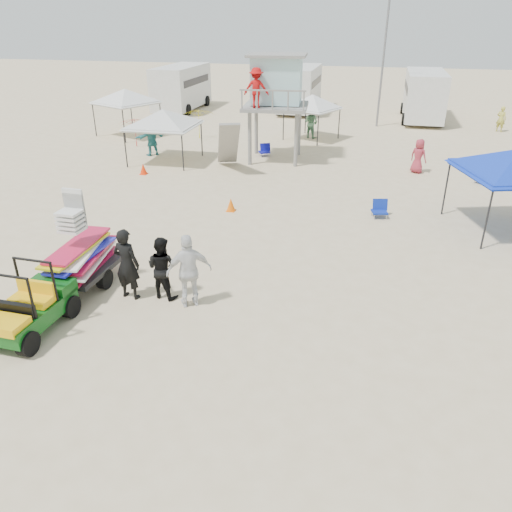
% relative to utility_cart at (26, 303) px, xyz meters
% --- Properties ---
extents(ground, '(140.00, 140.00, 0.00)m').
position_rel_utility_cart_xyz_m(ground, '(4.30, -0.38, -0.78)').
color(ground, beige).
rests_on(ground, ground).
extents(utility_cart, '(1.19, 2.23, 1.68)m').
position_rel_utility_cart_xyz_m(utility_cart, '(0.00, 0.00, 0.00)').
color(utility_cart, '#0B4911').
rests_on(utility_cart, ground).
extents(surf_trailer, '(1.49, 2.67, 2.42)m').
position_rel_utility_cart_xyz_m(surf_trailer, '(0.00, 2.33, 0.21)').
color(surf_trailer, black).
rests_on(surf_trailer, ground).
extents(man_left, '(0.76, 0.54, 1.94)m').
position_rel_utility_cart_xyz_m(man_left, '(1.52, 2.03, 0.19)').
color(man_left, black).
rests_on(man_left, ground).
extents(man_mid, '(0.94, 0.79, 1.70)m').
position_rel_utility_cart_xyz_m(man_mid, '(2.37, 2.28, 0.07)').
color(man_mid, black).
rests_on(man_mid, ground).
extents(man_right, '(1.23, 0.98, 1.95)m').
position_rel_utility_cart_xyz_m(man_right, '(3.22, 2.03, 0.20)').
color(man_right, silver).
rests_on(man_right, ground).
extents(lifeguard_tower, '(3.38, 3.38, 4.95)m').
position_rel_utility_cart_xyz_m(lifeguard_tower, '(2.30, 16.74, 2.91)').
color(lifeguard_tower, gray).
rests_on(lifeguard_tower, ground).
extents(canopy_white_a, '(3.15, 3.15, 2.99)m').
position_rel_utility_cart_xyz_m(canopy_white_a, '(-2.92, 14.96, 1.66)').
color(canopy_white_a, black).
rests_on(canopy_white_a, ground).
extents(canopy_white_b, '(3.96, 3.96, 3.17)m').
position_rel_utility_cart_xyz_m(canopy_white_b, '(-7.54, 20.07, 1.84)').
color(canopy_white_b, black).
rests_on(canopy_white_b, ground).
extents(canopy_white_c, '(3.37, 3.37, 2.99)m').
position_rel_utility_cart_xyz_m(canopy_white_c, '(3.55, 21.68, 1.66)').
color(canopy_white_c, black).
rests_on(canopy_white_c, ground).
extents(umbrella_a, '(2.28, 2.30, 1.57)m').
position_rel_utility_cart_xyz_m(umbrella_a, '(-5.84, 17.52, 0.01)').
color(umbrella_a, red).
rests_on(umbrella_a, ground).
extents(umbrella_b, '(2.67, 2.68, 1.73)m').
position_rel_utility_cart_xyz_m(umbrella_b, '(-2.98, 20.27, 0.08)').
color(umbrella_b, yellow).
rests_on(umbrella_b, ground).
extents(cone_near, '(0.34, 0.34, 0.50)m').
position_rel_utility_cart_xyz_m(cone_near, '(2.30, 8.85, -0.53)').
color(cone_near, '#FF6608').
rests_on(cone_near, ground).
extents(cone_far, '(0.34, 0.34, 0.50)m').
position_rel_utility_cart_xyz_m(cone_far, '(-3.05, 12.56, -0.53)').
color(cone_far, '#FF3008').
rests_on(cone_far, ground).
extents(beach_chair_a, '(0.71, 0.79, 0.64)m').
position_rel_utility_cart_xyz_m(beach_chair_a, '(1.72, 17.23, -0.47)').
color(beach_chair_a, '#0D0F93').
rests_on(beach_chair_a, ground).
extents(beach_chair_b, '(0.65, 0.70, 0.64)m').
position_rel_utility_cart_xyz_m(beach_chair_b, '(7.80, 9.59, -0.47)').
color(beach_chair_b, '#0D2695').
rests_on(beach_chair_b, ground).
extents(beach_chair_c, '(0.74, 0.85, 0.64)m').
position_rel_utility_cart_xyz_m(beach_chair_c, '(12.13, 14.87, -0.47)').
color(beach_chair_c, '#0E299F').
rests_on(beach_chair_c, ground).
extents(rv_far_left, '(2.64, 6.80, 3.25)m').
position_rel_utility_cart_xyz_m(rv_far_left, '(-7.71, 29.61, 1.02)').
color(rv_far_left, silver).
rests_on(rv_far_left, ground).
extents(rv_mid_left, '(2.65, 6.50, 3.25)m').
position_rel_utility_cart_xyz_m(rv_mid_left, '(1.29, 31.11, 1.02)').
color(rv_mid_left, silver).
rests_on(rv_mid_left, ground).
extents(rv_mid_right, '(2.64, 7.00, 3.25)m').
position_rel_utility_cart_xyz_m(rv_mid_right, '(10.29, 29.61, 1.02)').
color(rv_mid_right, silver).
rests_on(rv_mid_right, ground).
extents(light_pole_left, '(0.14, 0.14, 8.00)m').
position_rel_utility_cart_xyz_m(light_pole_left, '(7.30, 26.62, 3.22)').
color(light_pole_left, slate).
rests_on(light_pole_left, ground).
extents(distant_beachgoers, '(20.17, 11.83, 1.81)m').
position_rel_utility_cart_xyz_m(distant_beachgoers, '(2.26, 18.78, 0.09)').
color(distant_beachgoers, '#538B65').
rests_on(distant_beachgoers, ground).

